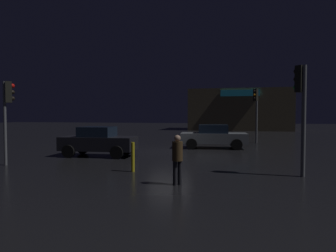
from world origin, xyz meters
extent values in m
plane|color=black|center=(0.00, 0.00, 0.00)|extent=(120.00, 120.00, 0.00)
cube|color=brown|center=(4.86, 28.14, 2.97)|extent=(14.37, 8.36, 5.94)
cube|color=#33CCF2|center=(4.86, 23.81, 5.21)|extent=(5.19, 0.24, 0.86)
cylinder|color=#595B60|center=(-6.13, -6.33, 1.87)|extent=(0.13, 0.13, 3.74)
cube|color=black|center=(-6.02, -6.22, 3.27)|extent=(0.41, 0.41, 0.94)
sphere|color=red|center=(-5.91, -6.11, 3.55)|extent=(0.20, 0.20, 0.20)
sphere|color=black|center=(-5.91, -6.11, 3.27)|extent=(0.20, 0.20, 0.20)
sphere|color=black|center=(-5.91, -6.11, 2.99)|extent=(0.20, 0.20, 0.20)
cylinder|color=#595B60|center=(5.71, 6.85, 2.15)|extent=(0.16, 0.16, 4.29)
cube|color=black|center=(5.61, 6.73, 3.83)|extent=(0.41, 0.40, 0.94)
sphere|color=black|center=(5.51, 6.61, 4.11)|extent=(0.20, 0.20, 0.20)
sphere|color=orange|center=(5.51, 6.61, 3.83)|extent=(0.20, 0.20, 0.20)
sphere|color=black|center=(5.51, 6.61, 3.54)|extent=(0.20, 0.20, 0.20)
cylinder|color=#595B60|center=(6.29, -6.16, 2.03)|extent=(0.16, 0.16, 4.05)
cube|color=black|center=(6.18, -6.05, 3.57)|extent=(0.41, 0.41, 0.97)
sphere|color=black|center=(6.06, -5.94, 3.86)|extent=(0.20, 0.20, 0.20)
sphere|color=black|center=(6.06, -5.94, 3.57)|extent=(0.20, 0.20, 0.20)
sphere|color=#19D13F|center=(6.06, -5.94, 3.28)|extent=(0.20, 0.20, 0.20)
cube|color=slate|center=(2.58, 2.38, 0.69)|extent=(4.48, 2.12, 0.67)
cube|color=black|center=(2.55, 2.38, 1.31)|extent=(2.02, 1.75, 0.56)
cylinder|color=black|center=(1.22, 1.38, 0.36)|extent=(0.73, 0.27, 0.71)
cylinder|color=black|center=(1.08, 3.16, 0.36)|extent=(0.73, 0.27, 0.71)
cylinder|color=black|center=(4.08, 1.60, 0.36)|extent=(0.73, 0.27, 0.71)
cylinder|color=black|center=(3.94, 3.38, 0.36)|extent=(0.73, 0.27, 0.71)
cube|color=black|center=(-3.32, -2.80, 0.71)|extent=(4.07, 1.82, 0.73)
cube|color=black|center=(-3.39, -2.80, 1.34)|extent=(1.82, 1.56, 0.53)
cylinder|color=black|center=(-4.61, -3.68, 0.34)|extent=(0.69, 0.25, 0.68)
cylinder|color=black|center=(-4.68, -2.03, 0.34)|extent=(0.69, 0.25, 0.68)
cylinder|color=black|center=(-1.97, -3.57, 0.34)|extent=(0.69, 0.25, 0.68)
cylinder|color=black|center=(-2.03, -1.92, 0.34)|extent=(0.69, 0.25, 0.68)
cylinder|color=black|center=(2.11, -8.33, 0.39)|extent=(0.14, 0.14, 0.78)
cylinder|color=black|center=(1.97, -8.40, 0.39)|extent=(0.14, 0.14, 0.78)
cylinder|color=#3F2D19|center=(2.04, -8.36, 1.09)|extent=(0.46, 0.46, 0.62)
sphere|color=tan|center=(2.04, -8.36, 1.51)|extent=(0.21, 0.21, 0.21)
cylinder|color=gold|center=(-0.08, -6.56, 0.59)|extent=(0.14, 0.14, 1.17)
camera|label=1|loc=(3.72, -17.64, 2.26)|focal=31.56mm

